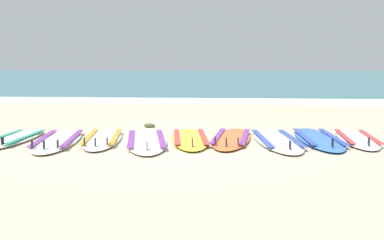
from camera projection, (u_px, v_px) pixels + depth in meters
The scene contains 13 objects.
ground_plane at pixel (168, 144), 7.70m from camera, with size 80.00×80.00×0.00m, color #C1B599.
sea at pixel (224, 76), 44.85m from camera, with size 80.00×60.00×0.10m, color teal.
wave_foam_strip at pixel (202, 101), 15.67m from camera, with size 80.00×1.03×0.11m, color white.
surfboard_0 at pixel (15, 139), 7.98m from camera, with size 0.62×2.21×0.18m.
surfboard_1 at pixel (58, 140), 7.82m from camera, with size 1.03×2.60×0.18m.
surfboard_2 at pixel (103, 139), 7.99m from camera, with size 0.94×2.41×0.18m.
surfboard_3 at pixel (146, 141), 7.79m from camera, with size 1.12×2.65×0.18m.
surfboard_4 at pixel (190, 139), 7.99m from camera, with size 0.87×2.39×0.18m.
surfboard_5 at pixel (231, 138), 8.03m from camera, with size 0.77×2.43×0.18m.
surfboard_6 at pixel (277, 140), 7.83m from camera, with size 0.90×2.62×0.18m.
surfboard_7 at pixel (318, 139), 7.99m from camera, with size 0.74×2.55×0.18m.
surfboard_8 at pixel (357, 139), 7.99m from camera, with size 0.66×2.26×0.18m.
seaweed_clump_near_shoreline at pixel (150, 125), 9.65m from camera, with size 0.22×0.17×0.08m, color #384723.
Camera 1 is at (1.04, -7.54, 1.24)m, focal length 46.70 mm.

